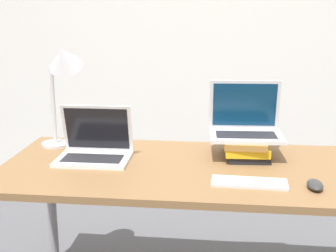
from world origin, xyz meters
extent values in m
cube|color=silver|center=(0.00, 2.16, 1.35)|extent=(8.00, 0.05, 2.70)
cube|color=brown|center=(0.00, 0.39, 0.70)|extent=(1.70, 0.77, 0.03)
cylinder|color=gray|center=(-0.79, 0.71, 0.34)|extent=(0.05, 0.05, 0.69)
cube|color=silver|center=(-0.46, 0.41, 0.72)|extent=(0.33, 0.24, 0.02)
cube|color=#232328|center=(-0.46, 0.40, 0.73)|extent=(0.27, 0.13, 0.00)
cube|color=silver|center=(-0.46, 0.50, 0.85)|extent=(0.33, 0.07, 0.23)
cube|color=black|center=(-0.46, 0.50, 0.85)|extent=(0.30, 0.06, 0.20)
cube|color=black|center=(0.24, 0.56, 0.73)|extent=(0.20, 0.26, 0.03)
cube|color=gold|center=(0.23, 0.54, 0.76)|extent=(0.21, 0.24, 0.04)
cube|color=olive|center=(0.23, 0.54, 0.80)|extent=(0.19, 0.24, 0.03)
cube|color=silver|center=(0.23, 0.55, 0.82)|extent=(0.34, 0.25, 0.02)
cube|color=#232328|center=(0.23, 0.53, 0.83)|extent=(0.28, 0.14, 0.00)
cube|color=silver|center=(0.22, 0.65, 0.94)|extent=(0.33, 0.05, 0.24)
cube|color=#0A2D4C|center=(0.22, 0.65, 0.94)|extent=(0.30, 0.04, 0.21)
cube|color=silver|center=(0.23, 0.20, 0.72)|extent=(0.30, 0.12, 0.01)
cube|color=silver|center=(0.23, 0.20, 0.73)|extent=(0.28, 0.10, 0.00)
ellipsoid|color=#2D2D2D|center=(0.48, 0.18, 0.73)|extent=(0.06, 0.11, 0.03)
cylinder|color=silver|center=(-0.71, 0.63, 0.72)|extent=(0.14, 0.14, 0.01)
cylinder|color=silver|center=(-0.71, 0.63, 0.92)|extent=(0.02, 0.02, 0.38)
cone|color=silver|center=(-0.63, 0.59, 1.16)|extent=(0.16, 0.19, 0.17)
camera|label=1|loc=(0.11, -1.56, 1.40)|focal=50.00mm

